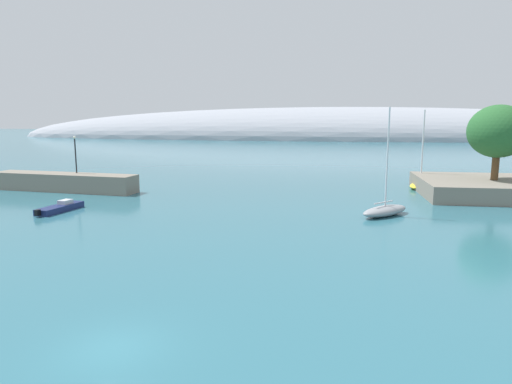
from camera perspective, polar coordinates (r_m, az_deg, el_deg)
The scene contains 9 objects.
water at distance 20.06m, azimuth -17.32°, elevation -18.05°, with size 600.00×600.00×0.00m, color #2D6675.
shore_outcrop at distance 59.91m, azimuth 27.81°, elevation 0.46°, with size 17.23×13.92×1.90m, color gray.
tree_clump_shore at distance 58.89m, azimuth 27.90°, elevation 6.66°, with size 6.63×6.63×8.54m.
breakwater_rocks at distance 61.33m, azimuth -22.76°, elevation 1.14°, with size 18.97×3.13×2.18m, color gray.
distant_ridge at distance 198.07m, azimuth 10.71°, elevation 6.58°, with size 288.85×54.82×26.12m, color #999EA8.
sailboat_grey_near_shore at distance 44.01m, azimuth 15.75°, elevation -2.15°, with size 5.36×5.42×9.95m.
sailboat_yellow_mid_mooring at distance 62.87m, azimuth 19.78°, elevation 0.96°, with size 4.54×6.56×9.94m.
motorboat_navy_foreground at distance 48.42m, azimuth -23.18°, elevation -1.81°, with size 2.37×5.77×0.99m.
harbor_lamp_post at distance 60.71m, azimuth -21.56°, elevation 4.82°, with size 0.36×0.36×4.56m.
Camera 1 is at (8.14, -15.91, 9.10)m, focal length 32.16 mm.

